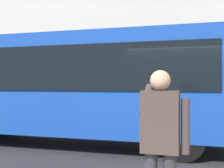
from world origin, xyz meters
TOP-DOWN VIEW (x-y plane):
  - ground_plane at (0.00, 0.00)m, footprint 60.00×60.00m
  - red_bus at (3.05, -0.28)m, footprint 9.05×2.54m
  - pedestrian_photographer at (0.02, 4.34)m, footprint 0.53×0.52m

SIDE VIEW (x-z plane):
  - ground_plane at x=0.00m, z-range 0.00..0.00m
  - pedestrian_photographer at x=0.02m, z-range 0.29..1.99m
  - red_bus at x=3.05m, z-range 0.14..3.22m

